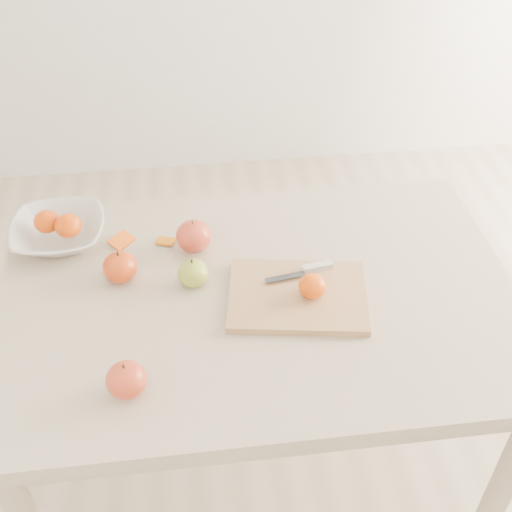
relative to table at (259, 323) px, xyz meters
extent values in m
plane|color=#C6B293|center=(0.00, 0.00, -0.65)|extent=(3.50, 3.50, 0.00)
cube|color=#C2AD93|center=(0.00, 0.00, 0.08)|extent=(1.20, 0.80, 0.04)
cylinder|color=#BCAA8E|center=(-0.54, 0.34, -0.30)|extent=(0.06, 0.06, 0.71)
cylinder|color=#BCAA8E|center=(0.54, 0.34, -0.30)|extent=(0.06, 0.06, 0.71)
cylinder|color=#BCAA8E|center=(0.54, -0.34, -0.30)|extent=(0.06, 0.06, 0.71)
cube|color=tan|center=(0.09, -0.03, 0.11)|extent=(0.34, 0.28, 0.02)
ellipsoid|color=#E45108|center=(0.12, -0.04, 0.14)|extent=(0.06, 0.06, 0.05)
imported|color=silver|center=(-0.47, 0.25, 0.13)|extent=(0.23, 0.23, 0.06)
ellipsoid|color=#CD4C07|center=(-0.50, 0.26, 0.16)|extent=(0.06, 0.06, 0.06)
ellipsoid|color=#D95407|center=(-0.44, 0.24, 0.16)|extent=(0.07, 0.07, 0.06)
cube|color=#EB5B10|center=(-0.32, 0.23, 0.10)|extent=(0.07, 0.07, 0.01)
cube|color=orange|center=(-0.21, 0.21, 0.10)|extent=(0.05, 0.05, 0.01)
cube|color=silver|center=(0.15, 0.05, 0.12)|extent=(0.08, 0.03, 0.01)
cube|color=#35383C|center=(0.07, 0.02, 0.12)|extent=(0.10, 0.03, 0.00)
ellipsoid|color=olive|center=(-0.15, 0.05, 0.13)|extent=(0.07, 0.07, 0.07)
ellipsoid|color=maroon|center=(-0.29, -0.25, 0.14)|extent=(0.08, 0.08, 0.07)
ellipsoid|color=#A20A0B|center=(-0.31, 0.09, 0.14)|extent=(0.08, 0.08, 0.07)
ellipsoid|color=#A61E29|center=(-0.14, 0.18, 0.14)|extent=(0.09, 0.09, 0.08)
camera|label=1|loc=(-0.14, -1.06, 1.13)|focal=45.00mm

